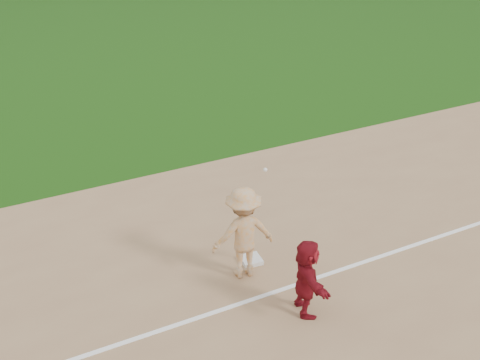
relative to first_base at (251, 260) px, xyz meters
name	(u,v)px	position (x,y,z in m)	size (l,w,h in m)	color
ground	(273,265)	(0.36, -0.30, -0.07)	(160.00, 160.00, 0.00)	#18430C
foul_line	(294,286)	(0.36, -1.10, -0.04)	(60.00, 0.10, 0.01)	white
first_base	(251,260)	(0.00, 0.00, 0.00)	(0.41, 0.41, 0.09)	silver
base_runner	(307,277)	(0.15, -1.82, 0.72)	(1.42, 0.45, 1.53)	maroon
first_base_play	(243,233)	(-0.33, -0.28, 0.93)	(1.35, 0.90, 2.30)	#A9A9AC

